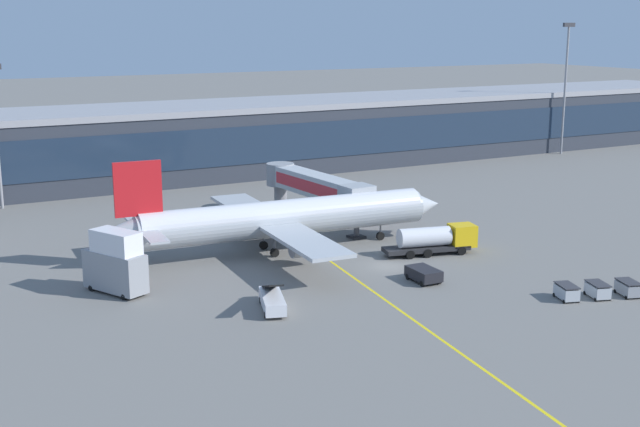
# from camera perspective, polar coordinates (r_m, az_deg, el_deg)

# --- Properties ---
(ground_plane) EXTENTS (700.00, 700.00, 0.00)m
(ground_plane) POSITION_cam_1_polar(r_m,az_deg,el_deg) (91.45, 4.55, -3.60)
(ground_plane) COLOR slate
(apron_lead_in_line) EXTENTS (11.11, 79.31, 0.01)m
(apron_lead_in_line) POSITION_cam_1_polar(r_m,az_deg,el_deg) (90.69, 1.33, -3.70)
(apron_lead_in_line) COLOR yellow
(apron_lead_in_line) RESTS_ON ground_plane
(terminal_building) EXTENTS (218.89, 20.84, 12.21)m
(terminal_building) POSITION_cam_1_polar(r_m,az_deg,el_deg) (148.76, -5.98, 5.15)
(terminal_building) COLOR #2D333D
(terminal_building) RESTS_ON ground_plane
(main_airliner) EXTENTS (41.93, 33.20, 11.67)m
(main_airliner) POSITION_cam_1_polar(r_m,az_deg,el_deg) (96.15, -2.52, -0.30)
(main_airliner) COLOR #B2B7BC
(main_airliner) RESTS_ON ground_plane
(jet_bridge) EXTENTS (5.08, 22.39, 6.68)m
(jet_bridge) POSITION_cam_1_polar(r_m,az_deg,el_deg) (110.20, -0.45, 1.94)
(jet_bridge) COLOR #B2B7BC
(jet_bridge) RESTS_ON ground_plane
(fuel_tanker) EXTENTS (11.09, 4.92, 3.25)m
(fuel_tanker) POSITION_cam_1_polar(r_m,az_deg,el_deg) (96.43, 7.90, -1.74)
(fuel_tanker) COLOR #232326
(fuel_tanker) RESTS_ON ground_plane
(belt_loader) EXTENTS (3.71, 6.96, 3.49)m
(belt_loader) POSITION_cam_1_polar(r_m,az_deg,el_deg) (77.46, -3.26, -5.87)
(belt_loader) COLOR white
(belt_loader) RESTS_ON ground_plane
(pushback_tug) EXTENTS (2.43, 3.88, 1.40)m
(pushback_tug) POSITION_cam_1_polar(r_m,az_deg,el_deg) (86.24, 7.10, -4.09)
(pushback_tug) COLOR black
(pushback_tug) RESTS_ON ground_plane
(catering_lift) EXTENTS (5.18, 7.21, 6.30)m
(catering_lift) POSITION_cam_1_polar(r_m,az_deg,el_deg) (83.93, -13.75, -3.27)
(catering_lift) COLOR gray
(catering_lift) RESTS_ON ground_plane
(baggage_cart_0) EXTENTS (2.30, 3.00, 1.48)m
(baggage_cart_0) POSITION_cam_1_polar(r_m,az_deg,el_deg) (83.61, 16.43, -5.12)
(baggage_cart_0) COLOR #B2B7BC
(baggage_cart_0) RESTS_ON ground_plane
(baggage_cart_1) EXTENTS (2.30, 3.00, 1.48)m
(baggage_cart_1) POSITION_cam_1_polar(r_m,az_deg,el_deg) (85.08, 18.36, -4.95)
(baggage_cart_1) COLOR #B2B7BC
(baggage_cart_1) RESTS_ON ground_plane
(baggage_cart_2) EXTENTS (2.30, 3.00, 1.48)m
(baggage_cart_2) POSITION_cam_1_polar(r_m,az_deg,el_deg) (86.64, 20.23, -4.77)
(baggage_cart_2) COLOR gray
(baggage_cart_2) RESTS_ON ground_plane
(apron_light_mast_2) EXTENTS (2.80, 0.50, 25.90)m
(apron_light_mast_2) POSITION_cam_1_polar(r_m,az_deg,el_deg) (175.35, 16.37, 8.77)
(apron_light_mast_2) COLOR gray
(apron_light_mast_2) RESTS_ON ground_plane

